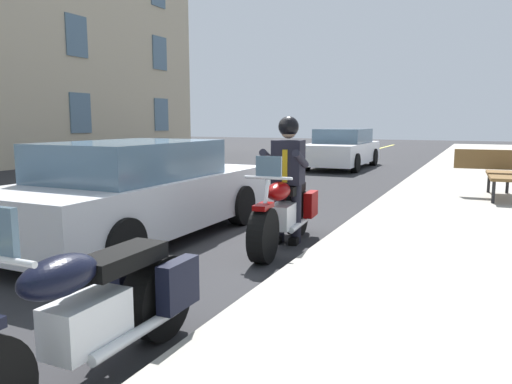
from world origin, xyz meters
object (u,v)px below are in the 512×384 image
Objects in this scene: motorcycle_parked at (93,315)px; car_silver at (139,192)px; motorcycle_main at (284,213)px; car_dark at (342,149)px; rider_main at (288,168)px; bench_sidewalk at (502,170)px.

motorcycle_parked is 3.91m from car_silver.
car_silver reaches higher than motorcycle_main.
motorcycle_main is at bearing 11.25° from car_dark.
motorcycle_main is at bearing 6.14° from rider_main.
bench_sidewalk is at bearing 150.88° from motorcycle_main.
car_dark reaches higher than bench_sidewalk.
car_silver reaches higher than motorcycle_parked.
rider_main is 0.38× the size of car_dark.
motorcycle_parked is (3.95, 0.21, -0.58)m from rider_main.
motorcycle_main is 2.07m from car_silver.
car_dark reaches higher than motorcycle_main.
bench_sidewalk is (-5.45, 4.73, 0.02)m from car_silver.
rider_main is at bearing -30.27° from bench_sidewalk.
car_dark is (-11.80, -0.25, 0.00)m from car_silver.
car_silver is at bearing -146.03° from motorcycle_parked.
car_silver is (0.71, -1.97, -0.35)m from rider_main.
car_dark is (-11.08, -2.22, -0.35)m from rider_main.
motorcycle_main is 11.50m from car_dark.
motorcycle_main is 1.00× the size of motorcycle_parked.
motorcycle_parked is at bearing 3.06° from rider_main.
rider_main reaches higher than bench_sidewalk.
motorcycle_parked is at bearing -16.37° from bench_sidewalk.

